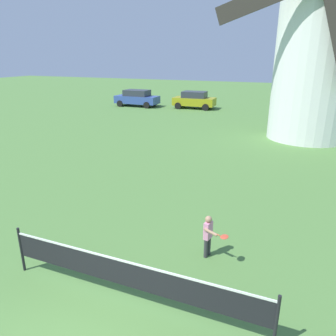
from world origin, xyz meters
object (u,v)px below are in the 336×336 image
object	(u,v)px
windmill	(320,32)
player_far	(209,234)
tennis_net	(128,275)
parked_car_mustard	(194,100)
parked_car_blue	(137,98)

from	to	relation	value
windmill	player_far	distance (m)	15.06
tennis_net	player_far	bearing A→B (deg)	65.26
windmill	parked_car_mustard	xyz separation A→B (m)	(-9.77, 8.37, -5.10)
tennis_net	parked_car_blue	bearing A→B (deg)	117.49
tennis_net	parked_car_mustard	bearing A→B (deg)	105.46
tennis_net	parked_car_blue	xyz separation A→B (m)	(-12.32, 23.67, 0.12)
parked_car_blue	parked_car_mustard	xyz separation A→B (m)	(5.54, 0.83, -0.00)
windmill	parked_car_blue	bearing A→B (deg)	153.77
player_far	windmill	bearing A→B (deg)	81.87
player_far	parked_car_mustard	bearing A→B (deg)	109.20
player_far	parked_car_blue	xyz separation A→B (m)	(-13.32, 21.50, 0.19)
windmill	parked_car_blue	xyz separation A→B (m)	(-15.31, 7.54, -5.10)
player_far	parked_car_blue	world-z (taller)	parked_car_blue
parked_car_blue	tennis_net	bearing A→B (deg)	-62.51
windmill	parked_car_mustard	world-z (taller)	windmill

